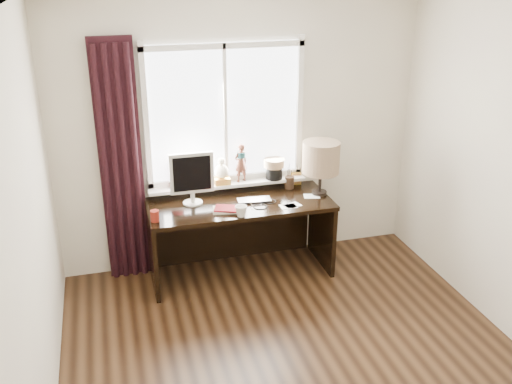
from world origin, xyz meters
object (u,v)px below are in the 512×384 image
object	(u,v)px
monitor	(192,175)
table_lamp	(321,158)
red_cup	(155,216)
mug	(241,211)
laptop	(254,200)
desk	(238,222)

from	to	relation	value
monitor	table_lamp	xyz separation A→B (m)	(1.21, -0.10, 0.09)
red_cup	mug	bearing A→B (deg)	-7.68
laptop	red_cup	bearing A→B (deg)	-163.68
mug	table_lamp	world-z (taller)	table_lamp
mug	monitor	distance (m)	0.57
laptop	red_cup	size ratio (longest dim) A/B	3.14
laptop	mug	world-z (taller)	mug
mug	desk	bearing A→B (deg)	80.80
red_cup	monitor	distance (m)	0.53
monitor	desk	bearing A→B (deg)	1.21
laptop	mug	distance (m)	0.35
laptop	desk	bearing A→B (deg)	145.70
laptop	desk	distance (m)	0.31
table_lamp	desk	bearing A→B (deg)	172.27
red_cup	monitor	size ratio (longest dim) A/B	0.20
laptop	table_lamp	distance (m)	0.74
monitor	mug	bearing A→B (deg)	-47.18
desk	table_lamp	xyz separation A→B (m)	(0.78, -0.11, 0.61)
laptop	table_lamp	xyz separation A→B (m)	(0.65, 0.00, 0.35)
mug	monitor	world-z (taller)	monitor
desk	table_lamp	bearing A→B (deg)	-7.73
laptop	monitor	distance (m)	0.63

